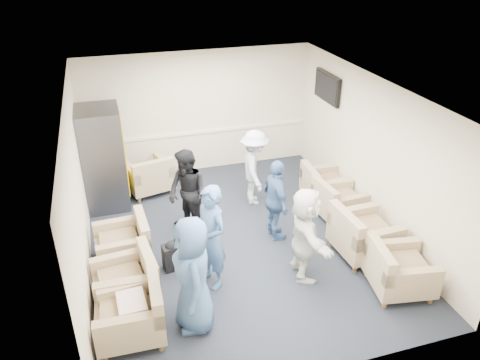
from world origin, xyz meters
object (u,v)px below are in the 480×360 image
object	(u,v)px
vending_machine	(104,158)
armchair_left_far	(126,244)
person_back_left	(188,194)
armchair_corner	(149,177)
person_front_right	(305,234)
armchair_right_midnear	(361,236)
armchair_left_near	(134,314)
armchair_right_far	(322,186)
person_front_left	(193,275)
person_mid_right	(276,201)
armchair_left_mid	(130,283)
armchair_right_midfar	(336,202)
person_mid_left	(211,238)
armchair_right_near	(396,271)
person_back_right	(254,168)

from	to	relation	value
vending_machine	armchair_left_far	bearing A→B (deg)	-84.77
person_back_left	armchair_corner	bearing A→B (deg)	167.76
person_front_right	armchair_right_midnear	bearing A→B (deg)	-72.75
armchair_left_near	armchair_right_far	bearing A→B (deg)	124.81
armchair_left_far	armchair_right_far	world-z (taller)	armchair_left_far
person_front_left	person_mid_right	distance (m)	2.45
armchair_left_mid	person_front_right	bearing A→B (deg)	80.43
armchair_right_midfar	armchair_corner	xyz separation A→B (m)	(-3.25, 2.02, 0.03)
armchair_corner	person_front_right	size ratio (longest dim) A/B	0.69
person_mid_left	person_back_left	size ratio (longest dim) A/B	1.05
armchair_right_far	armchair_right_midnear	bearing A→B (deg)	177.98
armchair_left_mid	armchair_right_midfar	bearing A→B (deg)	101.24
armchair_left_far	armchair_left_near	bearing A→B (deg)	-3.87
armchair_right_near	person_front_left	distance (m)	3.08
armchair_right_midfar	armchair_corner	world-z (taller)	armchair_corner
armchair_corner	vending_machine	size ratio (longest dim) A/B	0.53
armchair_left_mid	armchair_left_near	bearing A→B (deg)	-6.25
armchair_left_near	person_back_right	size ratio (longest dim) A/B	0.59
vending_machine	person_front_left	xyz separation A→B (m)	(0.96, -3.73, -0.15)
person_mid_left	armchair_right_far	bearing A→B (deg)	101.03
armchair_left_near	person_front_left	xyz separation A→B (m)	(0.81, -0.04, 0.50)
person_front_right	person_back_left	bearing A→B (deg)	47.92
armchair_left_far	vending_machine	xyz separation A→B (m)	(-0.19, 2.03, 0.66)
vending_machine	person_back_right	xyz separation A→B (m)	(2.79, -0.78, -0.23)
armchair_left_mid	person_front_right	world-z (taller)	person_front_right
armchair_left_far	armchair_right_midnear	size ratio (longest dim) A/B	0.90
armchair_left_near	person_back_left	world-z (taller)	person_back_left
person_back_left	person_back_right	world-z (taller)	person_back_left
vending_machine	person_back_left	distance (m)	2.00
armchair_left_mid	person_back_left	distance (m)	1.98
armchair_right_far	person_back_right	xyz separation A→B (m)	(-1.33, 0.35, 0.44)
person_back_left	person_front_right	world-z (taller)	person_back_left
person_front_right	armchair_right_far	bearing A→B (deg)	-26.01
armchair_left_near	armchair_left_far	world-z (taller)	armchair_left_near
person_front_left	person_front_right	distance (m)	1.93
armchair_left_mid	person_mid_left	bearing A→B (deg)	86.60
armchair_left_near	person_mid_right	world-z (taller)	person_mid_right
armchair_right_near	person_back_right	size ratio (longest dim) A/B	0.65
person_front_left	person_mid_right	size ratio (longest dim) A/B	1.14
armchair_right_far	person_front_left	bearing A→B (deg)	133.19
armchair_left_far	armchair_corner	world-z (taller)	armchair_corner
armchair_right_near	vending_machine	xyz separation A→B (m)	(-3.99, 3.91, 0.65)
armchair_right_far	person_front_right	world-z (taller)	person_front_right
armchair_right_midnear	person_back_left	bearing A→B (deg)	57.66
armchair_left_near	person_mid_right	bearing A→B (deg)	123.93
armchair_right_near	armchair_right_midfar	distance (m)	2.13
person_back_left	person_front_right	xyz separation A→B (m)	(1.47, -1.69, -0.03)
armchair_right_far	armchair_right_near	bearing A→B (deg)	-178.92
armchair_left_near	person_mid_right	xyz separation A→B (m)	(2.60, 1.62, 0.40)
armchair_right_far	armchair_corner	size ratio (longest dim) A/B	0.82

